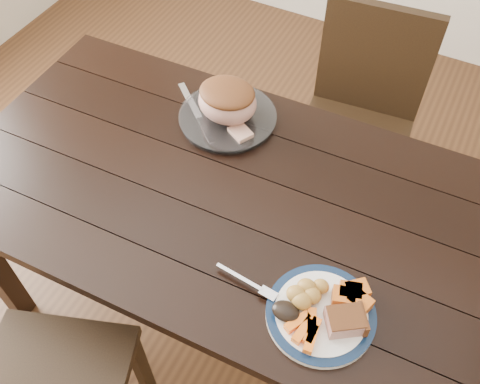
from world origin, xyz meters
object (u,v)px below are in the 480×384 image
at_px(dining_table, 220,207).
at_px(chair_far, 360,113).
at_px(fork, 251,284).
at_px(pork_slice, 345,321).
at_px(roast_joint, 227,102).
at_px(carving_knife, 202,124).
at_px(serving_platter, 228,118).
at_px(dinner_plate, 321,314).

height_order(dining_table, chair_far, chair_far).
bearing_deg(chair_far, fork, 85.18).
bearing_deg(chair_far, pork_slice, 99.36).
relative_size(roast_joint, carving_knife, 0.75).
bearing_deg(serving_platter, chair_far, 55.12).
xyz_separation_m(dining_table, fork, (0.23, -0.25, 0.11)).
distance_m(chair_far, carving_knife, 0.70).
bearing_deg(dining_table, fork, -47.62).
distance_m(dinner_plate, roast_joint, 0.73).
height_order(chair_far, dinner_plate, chair_far).
distance_m(dining_table, fork, 0.36).
relative_size(chair_far, roast_joint, 4.87).
bearing_deg(carving_knife, chair_far, 94.54).
bearing_deg(serving_platter, carving_knife, -136.22).
xyz_separation_m(dining_table, dinner_plate, (0.42, -0.24, 0.10)).
relative_size(pork_slice, roast_joint, 0.46).
xyz_separation_m(chair_far, carving_knife, (-0.39, -0.53, 0.23)).
bearing_deg(chair_far, serving_platter, 49.81).
distance_m(dining_table, carving_knife, 0.29).
bearing_deg(fork, chair_far, 96.06).
bearing_deg(serving_platter, dinner_plate, -43.79).
height_order(pork_slice, fork, pork_slice).
xyz_separation_m(serving_platter, carving_knife, (-0.06, -0.06, -0.00)).
xyz_separation_m(chair_far, pork_slice, (0.26, -0.98, 0.27)).
height_order(dinner_plate, pork_slice, pork_slice).
relative_size(dining_table, serving_platter, 5.23).
height_order(chair_far, fork, chair_far).
bearing_deg(roast_joint, dining_table, -67.32).
distance_m(fork, carving_knife, 0.61).
bearing_deg(pork_slice, dining_table, 152.72).
bearing_deg(dining_table, roast_joint, 112.68).
relative_size(dinner_plate, serving_platter, 0.88).
relative_size(dining_table, dinner_plate, 5.96).
distance_m(chair_far, fork, 1.02).
bearing_deg(fork, carving_knife, 137.01).
relative_size(chair_far, pork_slice, 10.48).
bearing_deg(pork_slice, roast_joint, 139.03).
height_order(pork_slice, roast_joint, roast_joint).
height_order(chair_far, serving_platter, chair_far).
distance_m(chair_far, dinner_plate, 1.03).
relative_size(serving_platter, carving_knife, 1.21).
bearing_deg(fork, dining_table, 137.94).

